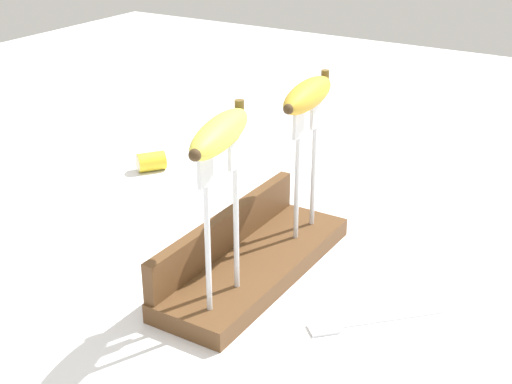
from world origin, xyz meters
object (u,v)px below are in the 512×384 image
at_px(banana_raised_left, 220,133).
at_px(banana_raised_right, 308,95).
at_px(fork_stand_left, 222,212).
at_px(fork_stand_right, 306,160).
at_px(banana_chunk_near, 151,161).
at_px(fork_fallen_near, 359,322).

distance_m(banana_raised_left, banana_raised_right, 0.22).
distance_m(fork_stand_left, fork_stand_right, 0.22).
bearing_deg(banana_chunk_near, fork_stand_left, -130.27).
relative_size(fork_stand_right, banana_chunk_near, 3.05).
bearing_deg(fork_fallen_near, fork_stand_left, 114.45).
relative_size(banana_raised_right, fork_fallen_near, 1.11).
height_order(fork_fallen_near, banana_chunk_near, banana_chunk_near).
height_order(banana_raised_right, fork_fallen_near, banana_raised_right).
bearing_deg(fork_stand_left, fork_fallen_near, -65.55).
height_order(fork_stand_right, banana_raised_left, banana_raised_left).
height_order(fork_stand_right, banana_chunk_near, fork_stand_right).
distance_m(banana_raised_right, banana_chunk_near, 0.46).
bearing_deg(banana_chunk_near, fork_fallen_near, -115.35).
xyz_separation_m(fork_stand_right, banana_raised_right, (-0.00, -0.00, 0.10)).
xyz_separation_m(banana_raised_right, fork_fallen_near, (-0.14, -0.16, -0.23)).
height_order(banana_raised_left, fork_fallen_near, banana_raised_left).
distance_m(banana_raised_left, banana_chunk_near, 0.56).
height_order(banana_raised_left, banana_chunk_near, banana_raised_left).
xyz_separation_m(fork_stand_right, banana_chunk_near, (0.11, 0.39, -0.12)).
xyz_separation_m(banana_raised_left, banana_raised_right, (0.22, 0.00, -0.01)).
bearing_deg(fork_stand_right, fork_stand_left, 180.00).
bearing_deg(fork_stand_left, banana_raised_right, -0.00).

